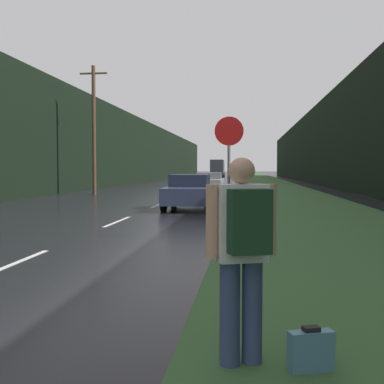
{
  "coord_description": "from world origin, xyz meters",
  "views": [
    {
      "loc": [
        4.12,
        -1.35,
        1.69
      ],
      "look_at": [
        2.28,
        14.72,
        0.91
      ],
      "focal_mm": 45.0,
      "sensor_mm": 36.0,
      "label": 1
    }
  ],
  "objects_px": {
    "car_passing_far": "(209,183)",
    "delivery_truck": "(218,168)",
    "stop_sign": "(229,165)",
    "suitcase": "(311,351)",
    "hitchhiker_with_backpack": "(243,248)",
    "car_passing_near": "(190,192)"
  },
  "relations": [
    {
      "from": "delivery_truck",
      "to": "car_passing_far",
      "type": "bearing_deg",
      "value": -86.95
    },
    {
      "from": "hitchhiker_with_backpack",
      "to": "car_passing_near",
      "type": "bearing_deg",
      "value": 79.56
    },
    {
      "from": "hitchhiker_with_backpack",
      "to": "car_passing_near",
      "type": "relative_size",
      "value": 0.43
    },
    {
      "from": "stop_sign",
      "to": "suitcase",
      "type": "distance_m",
      "value": 7.44
    },
    {
      "from": "stop_sign",
      "to": "car_passing_near",
      "type": "xyz_separation_m",
      "value": [
        -1.97,
        8.7,
        -1.05
      ]
    },
    {
      "from": "suitcase",
      "to": "car_passing_far",
      "type": "distance_m",
      "value": 26.54
    },
    {
      "from": "suitcase",
      "to": "delivery_truck",
      "type": "xyz_separation_m",
      "value": [
        -6.39,
        91.5,
        1.63
      ]
    },
    {
      "from": "hitchhiker_with_backpack",
      "to": "car_passing_far",
      "type": "relative_size",
      "value": 0.38
    },
    {
      "from": "delivery_truck",
      "to": "hitchhiker_with_backpack",
      "type": "bearing_deg",
      "value": -86.36
    },
    {
      "from": "car_passing_near",
      "to": "delivery_truck",
      "type": "xyz_separation_m",
      "value": [
        -3.47,
        75.59,
        1.09
      ]
    },
    {
      "from": "stop_sign",
      "to": "delivery_truck",
      "type": "relative_size",
      "value": 0.38
    },
    {
      "from": "hitchhiker_with_backpack",
      "to": "suitcase",
      "type": "relative_size",
      "value": 4.49
    },
    {
      "from": "suitcase",
      "to": "delivery_truck",
      "type": "height_order",
      "value": "delivery_truck"
    },
    {
      "from": "hitchhiker_with_backpack",
      "to": "car_passing_near",
      "type": "distance_m",
      "value": 16.04
    },
    {
      "from": "car_passing_far",
      "to": "delivery_truck",
      "type": "xyz_separation_m",
      "value": [
        -3.47,
        65.12,
        1.05
      ]
    },
    {
      "from": "hitchhiker_with_backpack",
      "to": "car_passing_far",
      "type": "distance_m",
      "value": 26.44
    },
    {
      "from": "stop_sign",
      "to": "car_passing_far",
      "type": "xyz_separation_m",
      "value": [
        -1.97,
        19.17,
        -1.01
      ]
    },
    {
      "from": "car_passing_far",
      "to": "car_passing_near",
      "type": "bearing_deg",
      "value": 90.0
    },
    {
      "from": "hitchhiker_with_backpack",
      "to": "car_passing_near",
      "type": "xyz_separation_m",
      "value": [
        -2.36,
        15.86,
        -0.3
      ]
    },
    {
      "from": "car_passing_far",
      "to": "hitchhiker_with_backpack",
      "type": "bearing_deg",
      "value": 95.11
    },
    {
      "from": "suitcase",
      "to": "car_passing_near",
      "type": "bearing_deg",
      "value": 81.52
    },
    {
      "from": "suitcase",
      "to": "hitchhiker_with_backpack",
      "type": "bearing_deg",
      "value": 156.51
    }
  ]
}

